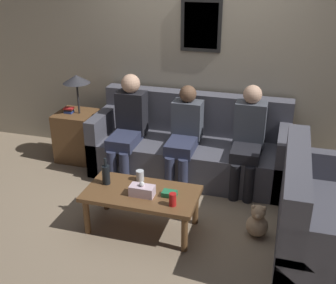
% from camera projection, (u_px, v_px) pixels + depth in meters
% --- Properties ---
extents(ground_plane, '(16.00, 16.00, 0.00)m').
position_uv_depth(ground_plane, '(179.00, 192.00, 4.75)').
color(ground_plane, gray).
extents(wall_back, '(9.00, 0.08, 2.60)m').
position_uv_depth(wall_back, '(201.00, 59.00, 5.07)').
color(wall_back, '#9E937F').
rests_on(wall_back, ground_plane).
extents(couch_main, '(2.30, 0.87, 0.93)m').
position_uv_depth(couch_main, '(190.00, 148.00, 5.08)').
color(couch_main, '#4C4C56').
rests_on(couch_main, ground_plane).
extents(couch_side, '(0.87, 1.45, 0.93)m').
position_uv_depth(couch_side, '(323.00, 222.00, 3.68)').
color(couch_side, '#4C4C56').
rests_on(couch_side, ground_plane).
extents(coffee_table, '(1.08, 0.56, 0.41)m').
position_uv_depth(coffee_table, '(142.00, 197.00, 4.00)').
color(coffee_table, brown).
rests_on(coffee_table, ground_plane).
extents(side_table_with_lamp, '(0.47, 0.47, 1.12)m').
position_uv_depth(side_table_with_lamp, '(77.00, 132.00, 5.40)').
color(side_table_with_lamp, brown).
rests_on(side_table_with_lamp, ground_plane).
extents(wine_bottle, '(0.08, 0.08, 0.28)m').
position_uv_depth(wine_bottle, '(106.00, 174.00, 4.08)').
color(wine_bottle, black).
rests_on(wine_bottle, coffee_table).
extents(drinking_glass, '(0.08, 0.08, 0.11)m').
position_uv_depth(drinking_glass, '(140.00, 175.00, 4.16)').
color(drinking_glass, silver).
rests_on(drinking_glass, coffee_table).
extents(book_stack, '(0.14, 0.10, 0.05)m').
position_uv_depth(book_stack, '(169.00, 194.00, 3.90)').
color(book_stack, '#237547').
rests_on(book_stack, coffee_table).
extents(soda_can, '(0.07, 0.07, 0.12)m').
position_uv_depth(soda_can, '(173.00, 200.00, 3.74)').
color(soda_can, red).
rests_on(soda_can, coffee_table).
extents(tissue_box, '(0.23, 0.12, 0.15)m').
position_uv_depth(tissue_box, '(142.00, 190.00, 3.90)').
color(tissue_box, silver).
rests_on(tissue_box, coffee_table).
extents(person_left, '(0.34, 0.66, 1.20)m').
position_uv_depth(person_left, '(128.00, 123.00, 4.95)').
color(person_left, '#2D334C').
rests_on(person_left, ground_plane).
extents(person_middle, '(0.34, 0.65, 1.11)m').
position_uv_depth(person_middle, '(184.00, 132.00, 4.82)').
color(person_middle, '#2D334C').
rests_on(person_middle, ground_plane).
extents(person_right, '(0.34, 0.61, 1.17)m').
position_uv_depth(person_right, '(248.00, 136.00, 4.63)').
color(person_right, black).
rests_on(person_right, ground_plane).
extents(teddy_bear, '(0.21, 0.21, 0.33)m').
position_uv_depth(teddy_bear, '(257.00, 222.00, 3.98)').
color(teddy_bear, tan).
rests_on(teddy_bear, ground_plane).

